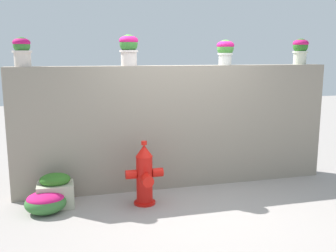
{
  "coord_description": "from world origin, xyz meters",
  "views": [
    {
      "loc": [
        -1.69,
        -4.87,
        2.1
      ],
      "look_at": [
        -0.2,
        0.73,
        1.02
      ],
      "focal_mm": 41.37,
      "sensor_mm": 36.0,
      "label": 1
    }
  ],
  "objects_px": {
    "potted_plant_0": "(22,50)",
    "planter_box": "(56,191)",
    "potted_plant_2": "(225,50)",
    "flower_bush_left": "(46,202)",
    "fire_hydrant": "(145,176)",
    "potted_plant_3": "(300,49)",
    "potted_plant_1": "(129,47)"
  },
  "relations": [
    {
      "from": "planter_box",
      "to": "potted_plant_0",
      "type": "bearing_deg",
      "value": 126.29
    },
    {
      "from": "potted_plant_0",
      "to": "potted_plant_2",
      "type": "relative_size",
      "value": 1.02
    },
    {
      "from": "potted_plant_0",
      "to": "flower_bush_left",
      "type": "relative_size",
      "value": 0.74
    },
    {
      "from": "potted_plant_1",
      "to": "flower_bush_left",
      "type": "xyz_separation_m",
      "value": [
        -1.26,
        -0.62,
        -2.05
      ]
    },
    {
      "from": "potted_plant_0",
      "to": "flower_bush_left",
      "type": "height_order",
      "value": "potted_plant_0"
    },
    {
      "from": "potted_plant_2",
      "to": "potted_plant_0",
      "type": "bearing_deg",
      "value": 179.69
    },
    {
      "from": "potted_plant_3",
      "to": "fire_hydrant",
      "type": "height_order",
      "value": "potted_plant_3"
    },
    {
      "from": "potted_plant_3",
      "to": "planter_box",
      "type": "xyz_separation_m",
      "value": [
        -4.05,
        -0.5,
        -1.95
      ]
    },
    {
      "from": "potted_plant_0",
      "to": "planter_box",
      "type": "xyz_separation_m",
      "value": [
        0.36,
        -0.49,
        -1.92
      ]
    },
    {
      "from": "flower_bush_left",
      "to": "fire_hydrant",
      "type": "bearing_deg",
      "value": -2.16
    },
    {
      "from": "potted_plant_3",
      "to": "potted_plant_2",
      "type": "bearing_deg",
      "value": -179.18
    },
    {
      "from": "potted_plant_0",
      "to": "potted_plant_3",
      "type": "relative_size",
      "value": 0.94
    },
    {
      "from": "fire_hydrant",
      "to": "flower_bush_left",
      "type": "bearing_deg",
      "value": 177.84
    },
    {
      "from": "flower_bush_left",
      "to": "potted_plant_2",
      "type": "bearing_deg",
      "value": 12.84
    },
    {
      "from": "potted_plant_1",
      "to": "planter_box",
      "type": "bearing_deg",
      "value": -158.24
    },
    {
      "from": "planter_box",
      "to": "potted_plant_1",
      "type": "bearing_deg",
      "value": 21.76
    },
    {
      "from": "potted_plant_2",
      "to": "flower_bush_left",
      "type": "xyz_separation_m",
      "value": [
        -2.81,
        -0.64,
        -2.01
      ]
    },
    {
      "from": "potted_plant_2",
      "to": "fire_hydrant",
      "type": "xyz_separation_m",
      "value": [
        -1.47,
        -0.69,
        -1.75
      ]
    },
    {
      "from": "fire_hydrant",
      "to": "planter_box",
      "type": "xyz_separation_m",
      "value": [
        -1.22,
        0.22,
        -0.19
      ]
    },
    {
      "from": "potted_plant_0",
      "to": "flower_bush_left",
      "type": "distance_m",
      "value": 2.12
    },
    {
      "from": "fire_hydrant",
      "to": "potted_plant_3",
      "type": "bearing_deg",
      "value": 14.1
    },
    {
      "from": "potted_plant_3",
      "to": "fire_hydrant",
      "type": "relative_size",
      "value": 0.47
    },
    {
      "from": "potted_plant_2",
      "to": "fire_hydrant",
      "type": "relative_size",
      "value": 0.44
    },
    {
      "from": "potted_plant_3",
      "to": "flower_bush_left",
      "type": "xyz_separation_m",
      "value": [
        -4.18,
        -0.66,
        -2.03
      ]
    },
    {
      "from": "potted_plant_3",
      "to": "fire_hydrant",
      "type": "bearing_deg",
      "value": -165.9
    },
    {
      "from": "potted_plant_1",
      "to": "fire_hydrant",
      "type": "bearing_deg",
      "value": -82.81
    },
    {
      "from": "potted_plant_0",
      "to": "potted_plant_2",
      "type": "xyz_separation_m",
      "value": [
        3.04,
        -0.02,
        0.01
      ]
    },
    {
      "from": "potted_plant_1",
      "to": "potted_plant_3",
      "type": "height_order",
      "value": "potted_plant_1"
    },
    {
      "from": "potted_plant_2",
      "to": "planter_box",
      "type": "xyz_separation_m",
      "value": [
        -2.68,
        -0.48,
        -1.93
      ]
    },
    {
      "from": "potted_plant_1",
      "to": "potted_plant_3",
      "type": "distance_m",
      "value": 2.92
    },
    {
      "from": "potted_plant_0",
      "to": "planter_box",
      "type": "bearing_deg",
      "value": -53.71
    },
    {
      "from": "potted_plant_3",
      "to": "flower_bush_left",
      "type": "relative_size",
      "value": 0.79
    }
  ]
}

